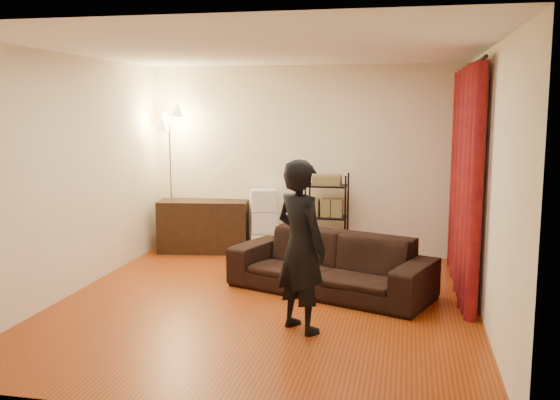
% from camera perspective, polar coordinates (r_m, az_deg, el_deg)
% --- Properties ---
extents(floor, '(5.00, 5.00, 0.00)m').
position_cam_1_polar(floor, '(6.86, -1.35, -9.47)').
color(floor, '#903B0E').
rests_on(floor, ground).
extents(ceiling, '(5.00, 5.00, 0.00)m').
position_cam_1_polar(ceiling, '(6.54, -1.43, 13.62)').
color(ceiling, white).
rests_on(ceiling, ground).
extents(wall_back, '(5.00, 0.00, 5.00)m').
position_cam_1_polar(wall_back, '(9.00, 2.22, 3.64)').
color(wall_back, '#EFE4C6').
rests_on(wall_back, ground).
extents(wall_front, '(5.00, 0.00, 5.00)m').
position_cam_1_polar(wall_front, '(4.19, -9.14, -2.16)').
color(wall_front, '#EFE4C6').
rests_on(wall_front, ground).
extents(wall_left, '(0.00, 5.00, 5.00)m').
position_cam_1_polar(wall_left, '(7.40, -18.62, 2.13)').
color(wall_left, '#EFE4C6').
rests_on(wall_left, ground).
extents(wall_right, '(0.00, 5.00, 5.00)m').
position_cam_1_polar(wall_right, '(6.44, 18.51, 1.23)').
color(wall_right, '#EFE4C6').
rests_on(wall_right, ground).
extents(curtain_rod, '(0.04, 2.65, 0.04)m').
position_cam_1_polar(curtain_rod, '(7.52, 17.18, 11.68)').
color(curtain_rod, black).
rests_on(curtain_rod, wall_right).
extents(curtain, '(0.22, 2.65, 2.55)m').
position_cam_1_polar(curtain, '(7.55, 16.59, 1.76)').
color(curtain, maroon).
rests_on(curtain, ground).
extents(sofa, '(2.48, 1.66, 0.67)m').
position_cam_1_polar(sofa, '(7.20, 4.60, -5.83)').
color(sofa, black).
rests_on(sofa, ground).
extents(person, '(0.72, 0.68, 1.64)m').
position_cam_1_polar(person, '(5.88, 1.91, -4.23)').
color(person, black).
rests_on(person, ground).
extents(media_cabinet, '(1.35, 0.67, 0.76)m').
position_cam_1_polar(media_cabinet, '(9.22, -6.99, -2.40)').
color(media_cabinet, black).
rests_on(media_cabinet, ground).
extents(storage_boxes, '(0.46, 0.41, 0.94)m').
position_cam_1_polar(storage_boxes, '(9.01, -1.53, -2.00)').
color(storage_boxes, silver).
rests_on(storage_boxes, ground).
extents(wire_shelf, '(0.64, 0.53, 1.20)m').
position_cam_1_polar(wire_shelf, '(8.69, 4.30, -1.54)').
color(wire_shelf, black).
rests_on(wire_shelf, ground).
extents(floor_lamp, '(0.50, 0.50, 2.09)m').
position_cam_1_polar(floor_lamp, '(9.21, -9.97, 1.71)').
color(floor_lamp, silver).
rests_on(floor_lamp, ground).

